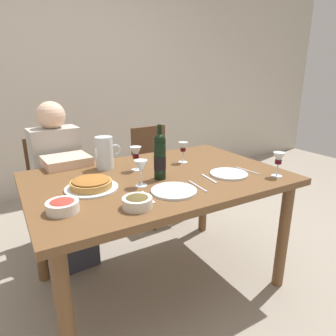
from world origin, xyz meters
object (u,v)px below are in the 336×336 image
(water_pitcher, at_px, (105,155))
(chair_right, at_px, (155,167))
(wine_glass_centre, at_px, (136,154))
(dinner_plate_left_setting, at_px, (229,174))
(baked_tart, at_px, (91,184))
(diner_left, at_px, (62,179))
(wine_glass_right_diner, at_px, (279,160))
(olive_bowl, at_px, (137,201))
(salad_bowl, at_px, (62,205))
(wine_glass_spare, at_px, (141,168))
(wine_bottle, at_px, (160,156))
(dinner_plate_right_setting, at_px, (174,191))
(chair_left, at_px, (56,184))
(wine_glass_left_diner, at_px, (183,148))
(dining_table, at_px, (158,190))

(water_pitcher, distance_m, chair_right, 0.97)
(wine_glass_centre, distance_m, dinner_plate_left_setting, 0.59)
(baked_tart, relative_size, diner_left, 0.24)
(wine_glass_right_diner, xyz_separation_m, diner_left, (-1.05, 1.02, -0.25))
(chair_right, bearing_deg, olive_bowl, 55.34)
(water_pitcher, xyz_separation_m, salad_bowl, (-0.37, -0.51, -0.06))
(water_pitcher, distance_m, wine_glass_spare, 0.41)
(salad_bowl, relative_size, chair_right, 0.16)
(wine_bottle, relative_size, wine_glass_spare, 2.17)
(olive_bowl, bearing_deg, baked_tart, 109.18)
(wine_glass_spare, height_order, chair_right, wine_glass_spare)
(olive_bowl, bearing_deg, diner_left, 98.28)
(wine_bottle, xyz_separation_m, baked_tart, (-0.39, 0.04, -0.11))
(salad_bowl, height_order, dinner_plate_right_setting, salad_bowl)
(wine_glass_spare, distance_m, chair_right, 1.23)
(baked_tart, height_order, chair_right, chair_right)
(salad_bowl, height_order, olive_bowl, olive_bowl)
(salad_bowl, relative_size, diner_left, 0.12)
(olive_bowl, bearing_deg, chair_left, 97.40)
(olive_bowl, bearing_deg, dinner_plate_left_setting, 11.97)
(baked_tart, xyz_separation_m, dinner_plate_right_setting, (0.36, -0.25, -0.02))
(dinner_plate_right_setting, relative_size, chair_right, 0.28)
(baked_tart, distance_m, chair_right, 1.29)
(dinner_plate_left_setting, bearing_deg, chair_left, 127.19)
(wine_glass_centre, bearing_deg, water_pitcher, 139.00)
(wine_glass_left_diner, bearing_deg, salad_bowl, -156.87)
(water_pitcher, bearing_deg, dinner_plate_left_setting, -39.67)
(water_pitcher, bearing_deg, salad_bowl, -125.85)
(salad_bowl, height_order, diner_left, diner_left)
(chair_left, distance_m, chair_right, 0.90)
(wine_glass_left_diner, xyz_separation_m, wine_glass_centre, (-0.35, 0.01, 0.01))
(salad_bowl, distance_m, wine_glass_spare, 0.46)
(wine_glass_right_diner, relative_size, chair_left, 0.17)
(dining_table, bearing_deg, wine_glass_right_diner, -31.45)
(dining_table, xyz_separation_m, olive_bowl, (-0.30, -0.35, 0.12))
(wine_bottle, relative_size, olive_bowl, 2.28)
(wine_glass_left_diner, xyz_separation_m, dinner_plate_right_setting, (-0.33, -0.42, -0.10))
(olive_bowl, xyz_separation_m, diner_left, (-0.15, 1.00, -0.17))
(chair_right, bearing_deg, wine_glass_left_diner, 73.33)
(wine_glass_spare, bearing_deg, wine_glass_centre, 71.34)
(olive_bowl, distance_m, dinner_plate_left_setting, 0.69)
(dining_table, relative_size, chair_right, 1.72)
(wine_glass_right_diner, bearing_deg, dining_table, 148.55)
(wine_bottle, bearing_deg, salad_bowl, -164.27)
(salad_bowl, bearing_deg, dinner_plate_right_setting, -5.27)
(wine_bottle, relative_size, chair_left, 0.36)
(water_pitcher, distance_m, wine_glass_left_diner, 0.52)
(dining_table, xyz_separation_m, chair_right, (0.44, 0.90, -0.17))
(baked_tart, xyz_separation_m, wine_glass_centre, (0.34, 0.18, 0.08))
(wine_glass_right_diner, bearing_deg, baked_tart, 160.86)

